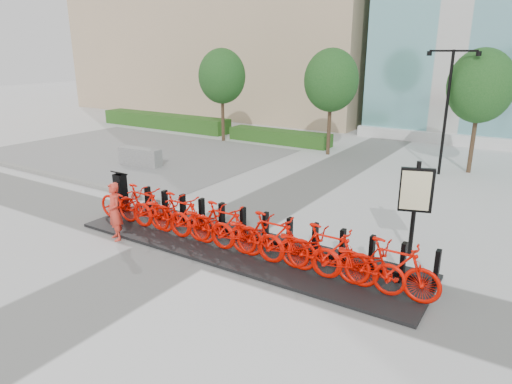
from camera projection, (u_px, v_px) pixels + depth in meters
The scene contains 27 objects.
ground at pixel (195, 242), 12.37m from camera, with size 120.00×120.00×0.00m, color silver.
gravel_patch at pixel (133, 152), 23.16m from camera, with size 14.00×14.00×0.00m, color gray.
curb at pixel (40, 173), 19.05m from camera, with size 14.00×0.25×0.15m, color gray.
hedge_a at pixel (164, 121), 30.31m from camera, with size 10.00×1.40×0.90m, color #2E6725.
hedge_b at pixel (279, 137), 25.44m from camera, with size 6.00×1.20×0.70m, color #2E6725.
tree_0 at pixel (222, 76), 25.07m from camera, with size 2.60×2.60×5.10m.
tree_1 at pixel (331, 80), 21.70m from camera, with size 2.60×2.60×5.10m.
tree_2 at pixel (481, 86), 18.34m from camera, with size 2.60×2.60×5.10m.
streetlamp at pixel (448, 98), 18.19m from camera, with size 2.00×0.20×5.00m.
dock_pad at pixel (241, 248), 11.93m from camera, with size 9.60×2.40×0.08m, color black.
dock_rail_posts at pixel (264, 229), 11.96m from camera, with size 8.74×0.50×0.85m, color black, non-canonical shape.
bike_0 at pixel (126, 204), 13.49m from camera, with size 0.73×2.10×1.11m, color #DD0B00.
bike_1 at pixel (143, 206), 13.10m from camera, with size 0.58×2.04×1.23m, color #DD0B00.
bike_2 at pixel (161, 213), 12.75m from camera, with size 0.73×2.10×1.11m, color #DD0B00.
bike_3 at pixel (180, 216), 12.35m from camera, with size 0.58×2.04×1.23m, color #DD0B00.
bike_4 at pixel (201, 223), 12.00m from camera, with size 0.73×2.10×1.11m, color #DD0B00.
bike_5 at pixel (223, 226), 11.61m from camera, with size 0.58×2.04×1.23m, color #DD0B00.
bike_6 at pixel (247, 234), 11.26m from camera, with size 0.73×2.10×1.11m, color #DD0B00.
bike_7 at pixel (272, 238), 10.87m from camera, with size 0.58×2.04×1.23m, color #DD0B00.
bike_8 at pixel (298, 247), 10.51m from camera, with size 0.73×2.10×1.11m, color #DD0B00.
bike_9 at pixel (327, 252), 10.12m from camera, with size 0.58×2.04×1.23m, color #DD0B00.
bike_10 at pixel (358, 262), 9.77m from camera, with size 0.73×2.10×1.11m, color #DD0B00.
bike_11 at pixel (391, 268), 9.38m from camera, with size 0.58×2.04×1.23m, color #DD0B00.
kiosk at pixel (121, 192), 14.34m from camera, with size 0.42×0.36×1.33m.
worker_red at pixel (114, 212), 12.33m from camera, with size 0.59×0.39×1.61m, color red.
jersey_barrier at pixel (140, 157), 20.46m from camera, with size 2.05×0.56×0.79m, color #999997.
map_sign at pixel (416, 194), 11.14m from camera, with size 0.79×0.37×2.44m.
Camera 1 is at (7.57, -8.69, 4.99)m, focal length 32.00 mm.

